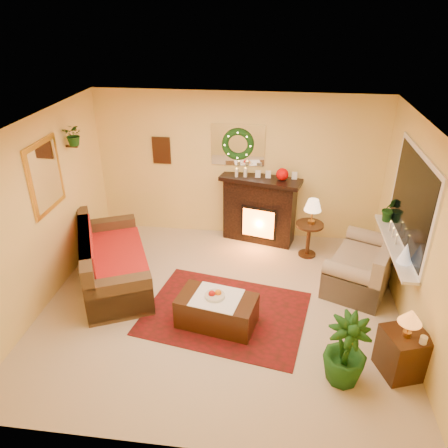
# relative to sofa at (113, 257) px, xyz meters

# --- Properties ---
(floor) EXTENTS (5.00, 5.00, 0.00)m
(floor) POSITION_rel_sofa_xyz_m (1.71, -0.42, -0.43)
(floor) COLOR beige
(floor) RESTS_ON ground
(ceiling) EXTENTS (5.00, 5.00, 0.00)m
(ceiling) POSITION_rel_sofa_xyz_m (1.71, -0.42, 2.17)
(ceiling) COLOR white
(ceiling) RESTS_ON ground
(wall_back) EXTENTS (5.00, 5.00, 0.00)m
(wall_back) POSITION_rel_sofa_xyz_m (1.71, 1.83, 0.87)
(wall_back) COLOR #EFD88C
(wall_back) RESTS_ON ground
(wall_front) EXTENTS (5.00, 5.00, 0.00)m
(wall_front) POSITION_rel_sofa_xyz_m (1.71, -2.67, 0.87)
(wall_front) COLOR #EFD88C
(wall_front) RESTS_ON ground
(wall_left) EXTENTS (4.50, 4.50, 0.00)m
(wall_left) POSITION_rel_sofa_xyz_m (-0.79, -0.42, 0.87)
(wall_left) COLOR #EFD88C
(wall_left) RESTS_ON ground
(wall_right) EXTENTS (4.50, 4.50, 0.00)m
(wall_right) POSITION_rel_sofa_xyz_m (4.21, -0.42, 0.87)
(wall_right) COLOR #EFD88C
(wall_right) RESTS_ON ground
(area_rug) EXTENTS (2.45, 2.01, 0.01)m
(area_rug) POSITION_rel_sofa_xyz_m (1.79, -0.57, -0.42)
(area_rug) COLOR #45180F
(area_rug) RESTS_ON floor
(sofa) EXTENTS (1.67, 2.23, 0.88)m
(sofa) POSITION_rel_sofa_xyz_m (0.00, 0.00, 0.00)
(sofa) COLOR #55321D
(sofa) RESTS_ON floor
(red_throw) EXTENTS (0.87, 1.41, 0.02)m
(red_throw) POSITION_rel_sofa_xyz_m (-0.01, 0.12, 0.02)
(red_throw) COLOR #C13A18
(red_throw) RESTS_ON sofa
(fireplace) EXTENTS (1.29, 0.68, 1.13)m
(fireplace) POSITION_rel_sofa_xyz_m (2.13, 1.62, 0.12)
(fireplace) COLOR black
(fireplace) RESTS_ON floor
(poinsettia) EXTENTS (0.21, 0.21, 0.21)m
(poinsettia) POSITION_rel_sofa_xyz_m (2.49, 1.56, 0.87)
(poinsettia) COLOR #DA0300
(poinsettia) RESTS_ON fireplace
(mantel_candle_a) EXTENTS (0.06, 0.06, 0.17)m
(mantel_candle_a) POSITION_rel_sofa_xyz_m (1.71, 1.61, 0.83)
(mantel_candle_a) COLOR white
(mantel_candle_a) RESTS_ON fireplace
(mantel_candle_b) EXTENTS (0.06, 0.06, 0.19)m
(mantel_candle_b) POSITION_rel_sofa_xyz_m (1.86, 1.63, 0.83)
(mantel_candle_b) COLOR silver
(mantel_candle_b) RESTS_ON fireplace
(mantel_mirror) EXTENTS (0.92, 0.02, 0.72)m
(mantel_mirror) POSITION_rel_sofa_xyz_m (1.71, 1.81, 1.27)
(mantel_mirror) COLOR white
(mantel_mirror) RESTS_ON wall_back
(wreath) EXTENTS (0.55, 0.11, 0.55)m
(wreath) POSITION_rel_sofa_xyz_m (1.71, 1.77, 1.29)
(wreath) COLOR #194719
(wreath) RESTS_ON wall_back
(wall_art) EXTENTS (0.32, 0.03, 0.48)m
(wall_art) POSITION_rel_sofa_xyz_m (0.36, 1.81, 1.12)
(wall_art) COLOR #381E11
(wall_art) RESTS_ON wall_back
(gold_mirror) EXTENTS (0.03, 0.84, 1.00)m
(gold_mirror) POSITION_rel_sofa_xyz_m (-0.77, -0.12, 1.32)
(gold_mirror) COLOR gold
(gold_mirror) RESTS_ON wall_left
(hanging_plant) EXTENTS (0.33, 0.28, 0.36)m
(hanging_plant) POSITION_rel_sofa_xyz_m (-0.63, 0.63, 1.54)
(hanging_plant) COLOR #194719
(hanging_plant) RESTS_ON wall_left
(loveseat) EXTENTS (1.32, 1.64, 0.83)m
(loveseat) POSITION_rel_sofa_xyz_m (3.77, 0.44, -0.01)
(loveseat) COLOR #856852
(loveseat) RESTS_ON floor
(window_frame) EXTENTS (0.03, 1.86, 1.36)m
(window_frame) POSITION_rel_sofa_xyz_m (4.20, 0.13, 1.12)
(window_frame) COLOR white
(window_frame) RESTS_ON wall_right
(window_glass) EXTENTS (0.02, 1.70, 1.22)m
(window_glass) POSITION_rel_sofa_xyz_m (4.18, 0.13, 1.12)
(window_glass) COLOR black
(window_glass) RESTS_ON wall_right
(window_sill) EXTENTS (0.22, 1.86, 0.04)m
(window_sill) POSITION_rel_sofa_xyz_m (4.09, 0.13, 0.44)
(window_sill) COLOR white
(window_sill) RESTS_ON wall_right
(mini_tree) EXTENTS (0.18, 0.18, 0.28)m
(mini_tree) POSITION_rel_sofa_xyz_m (4.09, -0.36, 0.61)
(mini_tree) COLOR silver
(mini_tree) RESTS_ON window_sill
(sill_plant) EXTENTS (0.29, 0.23, 0.53)m
(sill_plant) POSITION_rel_sofa_xyz_m (4.13, 0.84, 0.65)
(sill_plant) COLOR #2B602C
(sill_plant) RESTS_ON window_sill
(side_table_round) EXTENTS (0.58, 0.58, 0.60)m
(side_table_round) POSITION_rel_sofa_xyz_m (2.99, 1.16, -0.11)
(side_table_round) COLOR black
(side_table_round) RESTS_ON floor
(lamp_cream) EXTENTS (0.28, 0.28, 0.44)m
(lamp_cream) POSITION_rel_sofa_xyz_m (3.01, 1.19, 0.45)
(lamp_cream) COLOR #F3C28B
(lamp_cream) RESTS_ON side_table_round
(end_table_square) EXTENTS (0.59, 0.59, 0.57)m
(end_table_square) POSITION_rel_sofa_xyz_m (3.97, -1.36, -0.16)
(end_table_square) COLOR #402413
(end_table_square) RESTS_ON floor
(lamp_tiffany) EXTENTS (0.26, 0.26, 0.39)m
(lamp_tiffany) POSITION_rel_sofa_xyz_m (3.95, -1.40, 0.31)
(lamp_tiffany) COLOR orange
(lamp_tiffany) RESTS_ON end_table_square
(coffee_table) EXTENTS (1.12, 0.76, 0.43)m
(coffee_table) POSITION_rel_sofa_xyz_m (1.71, -0.80, -0.22)
(coffee_table) COLOR #302012
(coffee_table) RESTS_ON floor
(fruit_bowl) EXTENTS (0.26, 0.26, 0.06)m
(fruit_bowl) POSITION_rel_sofa_xyz_m (1.68, -0.80, 0.02)
(fruit_bowl) COLOR silver
(fruit_bowl) RESTS_ON coffee_table
(floor_palm) EXTENTS (1.67, 1.67, 2.64)m
(floor_palm) POSITION_rel_sofa_xyz_m (3.28, -1.58, 0.02)
(floor_palm) COLOR #30622D
(floor_palm) RESTS_ON floor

